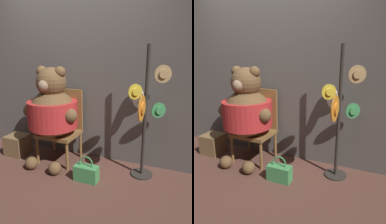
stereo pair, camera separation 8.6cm
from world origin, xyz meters
The scene contains 7 objects.
ground_plane centered at (0.00, 0.00, 0.00)m, with size 14.00×14.00×0.00m, color brown.
wall_back centered at (0.00, 0.56, 1.28)m, with size 8.00×0.10×2.56m.
chair centered at (-0.13, 0.29, 0.53)m, with size 0.54×0.47×1.03m.
teddy_bear centered at (-0.17, 0.12, 0.77)m, with size 0.82×0.73×1.37m.
hat_display_rack centered at (1.07, 0.24, 0.82)m, with size 0.48×0.58×1.64m.
handbag_on_ground centered at (0.46, -0.15, 0.11)m, with size 0.30×0.14×0.33m.
wooden_crate centered at (-0.85, 0.13, 0.15)m, with size 0.30×0.30×0.30m.
Camera 1 is at (1.48, -2.33, 1.53)m, focal length 35.00 mm.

